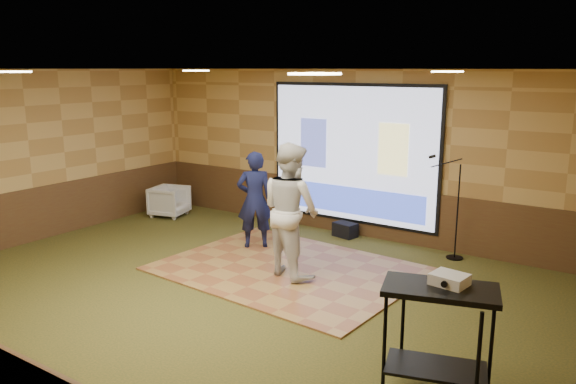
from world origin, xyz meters
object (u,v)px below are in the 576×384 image
Objects in this scene: projector at (450,279)px; mic_stand at (453,228)px; player_left at (255,200)px; projector_screen at (352,155)px; banquet_chair at (170,201)px; player_right at (291,210)px; duffel_bag at (345,230)px; av_table at (439,318)px; dance_floor at (288,269)px.

mic_stand reaches higher than projector.
projector_screen is at bearing -160.96° from player_left.
projector is 0.45× the size of banquet_chair.
duffel_bag is at bearing -64.30° from player_right.
av_table is at bearing 166.12° from player_right.
projector_screen is 2.23m from mic_stand.
projector is at bearing 108.85° from player_left.
projector_screen is 2.00m from player_left.
mic_stand is 2.41× the size of banquet_chair.
projector_screen is 1.99× the size of mic_stand.
player_right is at bearing -125.07° from banquet_chair.
av_table is at bearing -33.48° from dance_floor.
mic_stand reaches higher than av_table.
projector_screen is 10.73× the size of projector.
mic_stand reaches higher than duffel_bag.
duffel_bag is (-0.01, -0.19, -1.35)m from projector_screen.
projector is at bearing -51.13° from duffel_bag.
player_left is at bearing -123.84° from duffel_bag.
projector_screen is at bearing 126.50° from av_table.
player_left is 0.99× the size of mic_stand.
banquet_chair is (-6.84, 3.27, -0.46)m from av_table.
dance_floor is 3.44× the size of av_table.
dance_floor is 2.26× the size of player_left.
player_right is 4.76× the size of duffel_bag.
banquet_chair is at bearing -1.33° from player_right.
dance_floor is 3.69m from av_table.
av_table is at bearing 107.63° from player_left.
mic_stand is at bearing -2.10° from duffel_bag.
player_left reaches higher than mic_stand.
duffel_bag is at bearing -163.95° from player_left.
duffel_bag is (-0.27, 2.20, -0.88)m from player_right.
mic_stand is at bearing 164.73° from player_left.
mic_stand is 5.75m from banquet_chair.
player_left is 1.46m from player_right.
banquet_chair is at bearing -54.27° from player_left.
mic_stand is at bearing 114.90° from projector.
player_right is 6.35× the size of projector.
dance_floor is at bearing -121.29° from mic_stand.
mic_stand is at bearing 105.98° from av_table.
projector reaches higher than av_table.
player_right reaches higher than player_left.
dance_floor is 1.89× the size of player_right.
av_table is 7.60m from banquet_chair.
av_table is 0.37m from projector.
projector is at bearing -60.43° from mic_stand.
player_right reaches higher than banquet_chair.
av_table is at bearing -130.63° from banquet_chair.
player_left is 4.83m from projector.
projector is at bearing 63.58° from av_table.
player_right is 2.84× the size of banquet_chair.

